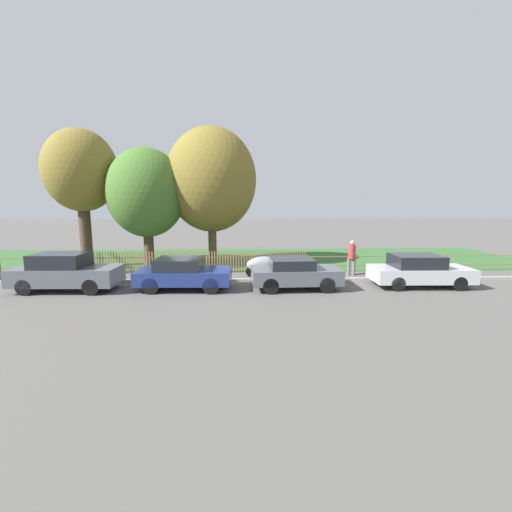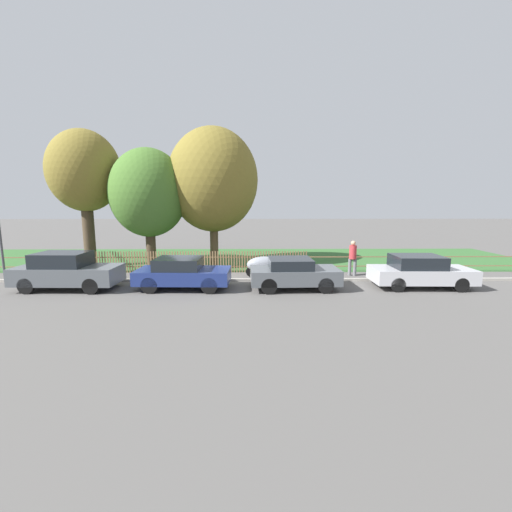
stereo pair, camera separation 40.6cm
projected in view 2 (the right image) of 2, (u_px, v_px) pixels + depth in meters
ground_plane at (194, 282)px, 15.98m from camera, size 120.00×120.00×0.00m
kerb_stone at (195, 280)px, 16.07m from camera, size 40.56×0.20×0.12m
grass_strip at (211, 258)px, 22.56m from camera, size 40.56×9.03×0.01m
park_fence at (201, 262)px, 18.02m from camera, size 40.56×0.05×1.14m
parked_car_silver_hatchback at (67, 271)px, 14.50m from camera, size 4.31×1.85×1.59m
parked_car_black_saloon at (182, 273)px, 14.62m from camera, size 3.99×1.93×1.35m
parked_car_navy_estate at (293, 273)px, 14.61m from camera, size 3.79×1.96×1.32m
parked_car_red_compact at (420, 271)px, 14.85m from camera, size 4.24×1.86×1.41m
covered_motorcycle at (265, 264)px, 17.01m from camera, size 1.85×0.86×1.02m
tree_nearest_kerb at (84, 172)px, 18.91m from camera, size 3.89×3.89×7.64m
tree_behind_motorcycle at (148, 193)px, 18.93m from camera, size 4.24×4.24×6.63m
tree_mid_park at (213, 180)px, 19.68m from camera, size 5.17×5.17×7.91m
pedestrian_near_fence at (353, 256)px, 17.20m from camera, size 0.45×0.45×1.78m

